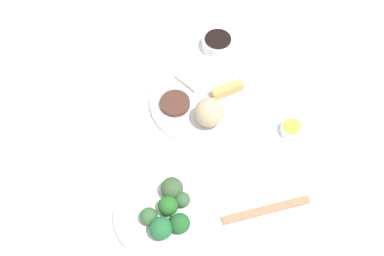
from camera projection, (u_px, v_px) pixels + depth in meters
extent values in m
cube|color=white|center=(209.00, 121.00, 1.26)|extent=(2.20, 2.20, 0.02)
cylinder|color=white|center=(201.00, 100.00, 1.27)|extent=(0.28, 0.28, 0.02)
sphere|color=tan|center=(209.00, 112.00, 1.19)|extent=(0.08, 0.08, 0.08)
cube|color=tan|center=(227.00, 90.00, 1.26)|extent=(0.09, 0.07, 0.03)
cube|color=beige|center=(193.00, 77.00, 1.29)|extent=(0.08, 0.09, 0.01)
cylinder|color=#4D2D21|center=(175.00, 103.00, 1.24)|extent=(0.08, 0.08, 0.02)
cylinder|color=white|center=(162.00, 213.00, 1.10)|extent=(0.24, 0.24, 0.01)
sphere|color=#256723|center=(168.00, 206.00, 1.08)|extent=(0.05, 0.05, 0.05)
sphere|color=#3A5831|center=(172.00, 188.00, 1.10)|extent=(0.05, 0.05, 0.05)
sphere|color=#205D27|center=(180.00, 223.00, 1.05)|extent=(0.05, 0.05, 0.05)
sphere|color=#226934|center=(161.00, 228.00, 1.04)|extent=(0.05, 0.05, 0.05)
sphere|color=#346634|center=(149.00, 216.00, 1.07)|extent=(0.04, 0.04, 0.04)
sphere|color=#375B36|center=(182.00, 200.00, 1.09)|extent=(0.04, 0.04, 0.04)
cylinder|color=white|center=(218.00, 43.00, 1.37)|extent=(0.10, 0.10, 0.03)
cylinder|color=black|center=(218.00, 39.00, 1.35)|extent=(0.08, 0.08, 0.00)
cylinder|color=white|center=(291.00, 129.00, 1.21)|extent=(0.06, 0.06, 0.03)
cylinder|color=yellow|center=(292.00, 126.00, 1.20)|extent=(0.05, 0.05, 0.00)
cube|color=#A47450|center=(266.00, 210.00, 1.11)|extent=(0.18, 0.16, 0.01)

